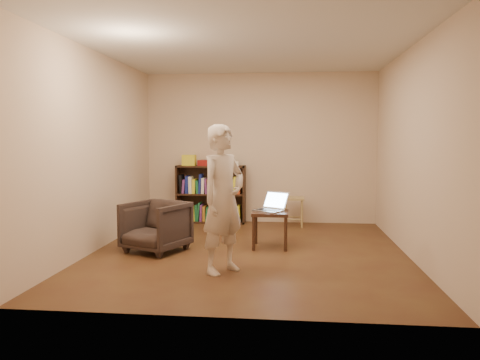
# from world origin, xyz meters

# --- Properties ---
(floor) EXTENTS (4.50, 4.50, 0.00)m
(floor) POSITION_xyz_m (0.00, 0.00, 0.00)
(floor) COLOR #432215
(floor) RESTS_ON ground
(ceiling) EXTENTS (4.50, 4.50, 0.00)m
(ceiling) POSITION_xyz_m (0.00, 0.00, 2.60)
(ceiling) COLOR silver
(ceiling) RESTS_ON wall_back
(wall_back) EXTENTS (4.00, 0.00, 4.00)m
(wall_back) POSITION_xyz_m (0.00, 2.25, 1.30)
(wall_back) COLOR beige
(wall_back) RESTS_ON floor
(wall_left) EXTENTS (0.00, 4.50, 4.50)m
(wall_left) POSITION_xyz_m (-2.00, 0.00, 1.30)
(wall_left) COLOR beige
(wall_left) RESTS_ON floor
(wall_right) EXTENTS (0.00, 4.50, 4.50)m
(wall_right) POSITION_xyz_m (2.00, 0.00, 1.30)
(wall_right) COLOR beige
(wall_right) RESTS_ON floor
(bookshelf) EXTENTS (1.20, 0.30, 1.00)m
(bookshelf) POSITION_xyz_m (-0.85, 2.09, 0.44)
(bookshelf) COLOR black
(bookshelf) RESTS_ON floor
(box_yellow) EXTENTS (0.23, 0.17, 0.19)m
(box_yellow) POSITION_xyz_m (-1.22, 2.06, 1.09)
(box_yellow) COLOR yellow
(box_yellow) RESTS_ON bookshelf
(red_cloth) EXTENTS (0.32, 0.26, 0.10)m
(red_cloth) POSITION_xyz_m (-0.90, 2.05, 1.05)
(red_cloth) COLOR maroon
(red_cloth) RESTS_ON bookshelf
(box_green) EXTENTS (0.18, 0.18, 0.15)m
(box_green) POSITION_xyz_m (-0.53, 2.07, 1.07)
(box_green) COLOR #1C6B3E
(box_green) RESTS_ON bookshelf
(box_white) EXTENTS (0.10, 0.10, 0.08)m
(box_white) POSITION_xyz_m (-0.41, 2.06, 1.04)
(box_white) COLOR white
(box_white) RESTS_ON bookshelf
(stool) EXTENTS (0.34, 0.34, 0.49)m
(stool) POSITION_xyz_m (0.59, 1.88, 0.40)
(stool) COLOR #A48E50
(stool) RESTS_ON floor
(armchair) EXTENTS (0.93, 0.94, 0.66)m
(armchair) POSITION_xyz_m (-1.21, -0.08, 0.33)
(armchair) COLOR #302420
(armchair) RESTS_ON floor
(side_table) EXTENTS (0.48, 0.48, 0.49)m
(side_table) POSITION_xyz_m (0.27, 0.29, 0.41)
(side_table) COLOR black
(side_table) RESTS_ON floor
(laptop) EXTENTS (0.51, 0.52, 0.25)m
(laptop) POSITION_xyz_m (0.27, 0.35, 0.55)
(laptop) COLOR #A7A7AC
(laptop) RESTS_ON side_table
(person) EXTENTS (0.66, 0.70, 1.62)m
(person) POSITION_xyz_m (-0.20, -0.93, 0.81)
(person) COLOR beige
(person) RESTS_ON floor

